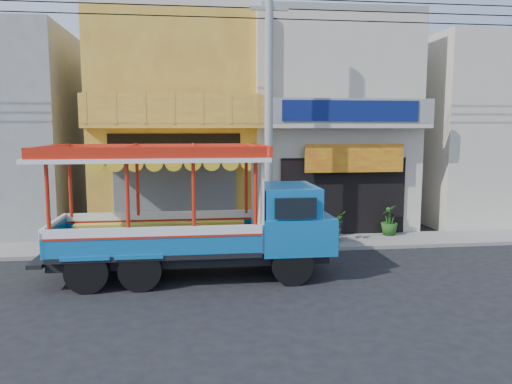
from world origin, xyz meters
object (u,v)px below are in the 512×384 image
Objects in this scene: songthaew_truck at (211,214)px; potted_plant_a at (332,226)px; green_sign at (72,236)px; potted_plant_c at (389,220)px; utility_pole at (274,94)px.

songthaew_truck is 5.35m from potted_plant_a.
potted_plant_c is (10.88, 0.67, 0.15)m from green_sign.
potted_plant_a is at bearing 36.67° from songthaew_truck.
green_sign is (-4.33, 3.21, -1.18)m from songthaew_truck.
green_sign is at bearing -57.18° from potted_plant_c.
potted_plant_c is (4.46, 1.28, -4.36)m from utility_pole.
utility_pole is 6.37m from potted_plant_c.
utility_pole is at bearing 51.28° from songthaew_truck.
potted_plant_c is at bearing 15.95° from utility_pole.
potted_plant_a is at bearing -42.94° from potted_plant_c.
utility_pole reaches higher than green_sign.
songthaew_truck is at bearing -36.59° from green_sign.
potted_plant_a is 0.95× the size of potted_plant_c.
songthaew_truck reaches higher than potted_plant_a.
green_sign is (-6.42, 0.61, -4.52)m from utility_pole.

